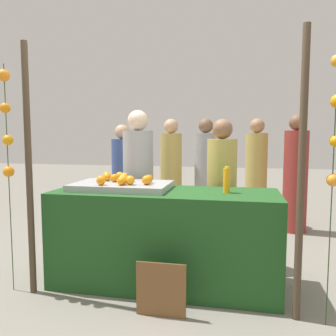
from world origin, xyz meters
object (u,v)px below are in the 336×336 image
stall_counter (165,238)px  vendor_right (221,198)px  juice_bottle (227,180)px  vendor_left (138,191)px  orange_0 (107,177)px  chalkboard_sign (161,290)px  orange_1 (107,176)px

stall_counter → vendor_right: bearing=50.6°
juice_bottle → vendor_left: (-1.00, 0.57, -0.22)m
orange_0 → chalkboard_sign: (0.72, -0.72, -0.78)m
chalkboard_sign → vendor_left: size_ratio=0.26×
stall_counter → orange_1: (-0.66, 0.23, 0.55)m
orange_0 → juice_bottle: size_ratio=0.32×
orange_1 → vendor_left: bearing=56.1°
stall_counter → vendor_left: vendor_left is taller
orange_0 → chalkboard_sign: orange_0 is taller
chalkboard_sign → orange_0: bearing=135.0°
chalkboard_sign → vendor_left: bearing=114.2°
stall_counter → juice_bottle: 0.80m
juice_bottle → chalkboard_sign: juice_bottle is taller
chalkboard_sign → vendor_right: vendor_right is taller
stall_counter → vendor_right: vendor_right is taller
orange_1 → vendor_left: size_ratio=0.05×
orange_1 → juice_bottle: juice_bottle is taller
stall_counter → orange_1: 0.89m
vendor_right → juice_bottle: bearing=-83.3°
stall_counter → vendor_left: size_ratio=1.24×
juice_bottle → vendor_left: vendor_left is taller
orange_1 → vendor_left: vendor_left is taller
orange_1 → juice_bottle: 1.25m
stall_counter → chalkboard_sign: bearing=-80.7°
orange_1 → chalkboard_sign: bearing=-47.1°
stall_counter → orange_1: bearing=160.6°
stall_counter → orange_0: (-0.62, 0.13, 0.54)m
chalkboard_sign → vendor_right: (0.40, 1.19, 0.53)m
orange_1 → juice_bottle: (1.23, -0.22, 0.01)m
vendor_right → orange_0: bearing=-157.1°
stall_counter → vendor_right: size_ratio=1.32×
stall_counter → vendor_left: bearing=126.3°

